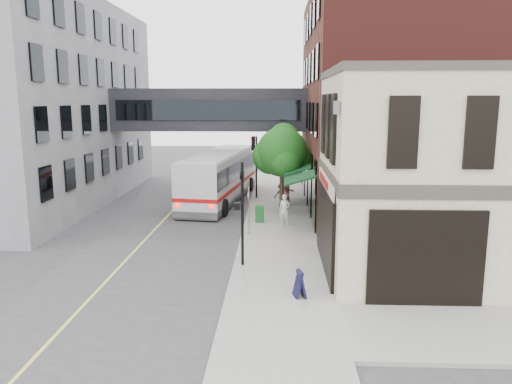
# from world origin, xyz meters

# --- Properties ---
(ground) EXTENTS (120.00, 120.00, 0.00)m
(ground) POSITION_xyz_m (0.00, 0.00, 0.00)
(ground) COLOR #38383A
(ground) RESTS_ON ground
(sidewalk_main) EXTENTS (4.00, 60.00, 0.15)m
(sidewalk_main) POSITION_xyz_m (2.00, 14.00, 0.07)
(sidewalk_main) COLOR gray
(sidewalk_main) RESTS_ON ground
(corner_building) EXTENTS (10.19, 8.12, 8.45)m
(corner_building) POSITION_xyz_m (8.97, 2.00, 4.21)
(corner_building) COLOR tan
(corner_building) RESTS_ON ground
(brick_building) EXTENTS (13.76, 18.00, 14.00)m
(brick_building) POSITION_xyz_m (9.98, 15.00, 6.99)
(brick_building) COLOR #4D1C18
(brick_building) RESTS_ON ground
(opposite_building) EXTENTS (14.00, 24.00, 14.00)m
(opposite_building) POSITION_xyz_m (-17.00, 16.00, 7.00)
(opposite_building) COLOR slate
(opposite_building) RESTS_ON ground
(skyway_bridge) EXTENTS (14.00, 3.18, 3.00)m
(skyway_bridge) POSITION_xyz_m (-3.00, 18.00, 6.50)
(skyway_bridge) COLOR black
(skyway_bridge) RESTS_ON ground
(traffic_signal_near) EXTENTS (0.44, 0.22, 4.60)m
(traffic_signal_near) POSITION_xyz_m (0.37, 2.00, 2.98)
(traffic_signal_near) COLOR black
(traffic_signal_near) RESTS_ON sidewalk_main
(traffic_signal_far) EXTENTS (0.53, 0.28, 4.50)m
(traffic_signal_far) POSITION_xyz_m (0.26, 17.00, 3.34)
(traffic_signal_far) COLOR black
(traffic_signal_far) RESTS_ON sidewalk_main
(street_sign_pole) EXTENTS (0.08, 0.75, 3.00)m
(street_sign_pole) POSITION_xyz_m (0.39, 7.00, 1.93)
(street_sign_pole) COLOR gray
(street_sign_pole) RESTS_ON sidewalk_main
(street_tree) EXTENTS (3.80, 3.20, 5.60)m
(street_tree) POSITION_xyz_m (2.19, 13.22, 3.91)
(street_tree) COLOR #382619
(street_tree) RESTS_ON sidewalk_main
(lane_marking) EXTENTS (0.12, 40.00, 0.01)m
(lane_marking) POSITION_xyz_m (-5.00, 10.00, 0.01)
(lane_marking) COLOR #D8CC4C
(lane_marking) RESTS_ON ground
(bus) EXTENTS (4.52, 13.09, 3.45)m
(bus) POSITION_xyz_m (-2.18, 16.52, 1.93)
(bus) COLOR silver
(bus) RESTS_ON ground
(pedestrian_a) EXTENTS (0.71, 0.55, 1.75)m
(pedestrian_a) POSITION_xyz_m (2.33, 9.19, 1.02)
(pedestrian_a) COLOR white
(pedestrian_a) RESTS_ON sidewalk_main
(pedestrian_b) EXTENTS (1.15, 1.04, 1.92)m
(pedestrian_b) POSITION_xyz_m (2.64, 14.18, 1.11)
(pedestrian_b) COLOR tan
(pedestrian_b) RESTS_ON sidewalk_main
(pedestrian_c) EXTENTS (1.07, 0.72, 1.53)m
(pedestrian_c) POSITION_xyz_m (2.19, 14.27, 0.91)
(pedestrian_c) COLOR black
(pedestrian_c) RESTS_ON sidewalk_main
(newspaper_box) EXTENTS (0.50, 0.45, 0.96)m
(newspaper_box) POSITION_xyz_m (0.87, 9.77, 0.63)
(newspaper_box) COLOR #13561F
(newspaper_box) RESTS_ON sidewalk_main
(sandwich_board) EXTENTS (0.48, 0.62, 0.99)m
(sandwich_board) POSITION_xyz_m (2.71, -1.50, 0.64)
(sandwich_board) COLOR black
(sandwich_board) RESTS_ON sidewalk_main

